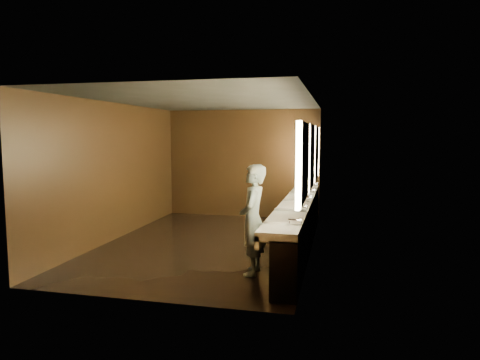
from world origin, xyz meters
name	(u,v)px	position (x,y,z in m)	size (l,w,h in m)	color
floor	(209,244)	(0.00, 0.00, 0.00)	(6.00, 6.00, 0.00)	black
ceiling	(208,101)	(0.00, 0.00, 2.80)	(4.00, 6.00, 0.02)	#2D2D2B
wall_back	(242,163)	(0.00, 3.00, 1.40)	(4.00, 0.02, 2.80)	black
wall_front	(138,194)	(0.00, -3.00, 1.40)	(4.00, 0.02, 2.80)	black
wall_left	(115,171)	(-2.00, 0.00, 1.40)	(0.02, 6.00, 2.80)	black
wall_right	(312,176)	(2.00, 0.00, 1.40)	(0.02, 6.00, 2.80)	black
sink_counter	(300,223)	(1.79, 0.00, 0.50)	(0.55, 5.40, 1.01)	black
mirror_band	(311,157)	(1.98, 0.00, 1.75)	(0.06, 5.03, 1.15)	#FAEBB2
person	(253,220)	(1.21, -1.61, 0.85)	(0.62, 0.41, 1.70)	#89B2CD
trash_bin	(285,239)	(1.58, -0.49, 0.31)	(0.39, 0.39, 0.61)	black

